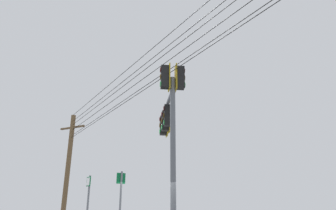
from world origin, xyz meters
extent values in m
cylinder|color=slate|center=(-0.46, -0.27, 3.19)|extent=(0.20, 0.20, 6.39)
cylinder|color=slate|center=(1.27, -1.37, 5.85)|extent=(3.54, 2.32, 0.14)
cube|color=black|center=(-0.30, -0.02, 6.40)|extent=(0.41, 0.41, 0.90)
cube|color=#B29319|center=(-0.39, -0.16, 6.40)|extent=(0.39, 0.27, 1.04)
cylinder|color=#360503|center=(-0.21, 0.12, 6.70)|extent=(0.18, 0.13, 0.20)
cylinder|color=#3C2703|center=(-0.21, 0.12, 6.40)|extent=(0.18, 0.13, 0.20)
cylinder|color=green|center=(-0.21, 0.12, 6.10)|extent=(0.18, 0.13, 0.20)
cube|color=black|center=(-0.62, -0.52, 6.40)|extent=(0.41, 0.41, 0.90)
cube|color=#B29319|center=(-0.53, -0.38, 6.40)|extent=(0.39, 0.27, 1.04)
cylinder|color=#360503|center=(-0.71, -0.66, 6.70)|extent=(0.18, 0.13, 0.20)
cylinder|color=#3C2703|center=(-0.71, -0.66, 6.40)|extent=(0.18, 0.13, 0.20)
cylinder|color=green|center=(-0.71, -0.66, 6.10)|extent=(0.18, 0.13, 0.20)
cube|color=black|center=(0.74, -1.04, 5.30)|extent=(0.42, 0.42, 0.90)
cube|color=#B29319|center=(0.65, -1.18, 5.30)|extent=(0.39, 0.28, 1.04)
cylinder|color=#360503|center=(0.83, -0.90, 5.60)|extent=(0.18, 0.14, 0.20)
cylinder|color=#3C2703|center=(0.83, -0.90, 5.30)|extent=(0.18, 0.14, 0.20)
cylinder|color=green|center=(0.83, -0.90, 5.00)|extent=(0.18, 0.14, 0.20)
cube|color=black|center=(1.44, -1.48, 5.30)|extent=(0.41, 0.41, 0.90)
cube|color=#B29319|center=(1.35, -1.63, 5.30)|extent=(0.40, 0.26, 1.04)
cylinder|color=#360503|center=(1.53, -1.34, 5.60)|extent=(0.19, 0.13, 0.20)
cylinder|color=#3C2703|center=(1.53, -1.34, 5.30)|extent=(0.19, 0.13, 0.20)
cylinder|color=green|center=(1.53, -1.34, 5.00)|extent=(0.19, 0.13, 0.20)
cube|color=black|center=(2.14, -1.92, 5.30)|extent=(0.41, 0.41, 0.90)
cube|color=#B29319|center=(2.05, -2.07, 5.30)|extent=(0.40, 0.26, 1.04)
cylinder|color=#360503|center=(2.22, -1.78, 5.60)|extent=(0.19, 0.13, 0.20)
cylinder|color=#3C2703|center=(2.22, -1.78, 5.30)|extent=(0.19, 0.13, 0.20)
cylinder|color=green|center=(2.22, -1.78, 5.00)|extent=(0.19, 0.13, 0.20)
cylinder|color=brown|center=(12.33, -1.50, 4.03)|extent=(0.33, 0.33, 8.06)
cube|color=brown|center=(12.33, -1.50, 7.12)|extent=(2.13, 1.01, 0.12)
cube|color=#0C7238|center=(0.65, 1.11, 2.63)|extent=(0.04, 0.32, 0.36)
cube|color=white|center=(0.67, 1.11, 2.63)|extent=(0.02, 0.26, 0.30)
cube|color=#0C7238|center=(1.96, 1.67, 2.57)|extent=(0.39, 0.08, 0.33)
cube|color=white|center=(1.96, 1.69, 2.57)|extent=(0.32, 0.05, 0.27)
cylinder|color=black|center=(-1.74, -0.15, 6.70)|extent=(28.14, 2.73, 0.74)
cylinder|color=black|center=(-1.74, -0.15, 6.85)|extent=(28.14, 2.73, 0.74)
cylinder|color=black|center=(-1.74, -0.15, 7.28)|extent=(28.14, 2.73, 0.74)
cylinder|color=black|center=(-1.74, -0.15, 7.68)|extent=(28.14, 2.73, 0.74)
cylinder|color=black|center=(-1.74, -0.15, 7.97)|extent=(28.14, 2.73, 0.74)
cylinder|color=black|center=(-1.74, -0.15, 8.47)|extent=(28.14, 2.73, 0.74)
camera|label=1|loc=(-8.17, 6.39, 1.83)|focal=30.99mm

